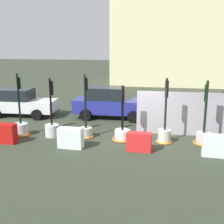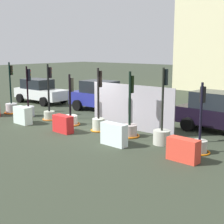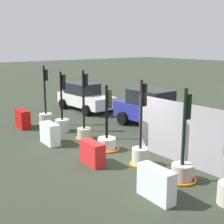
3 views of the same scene
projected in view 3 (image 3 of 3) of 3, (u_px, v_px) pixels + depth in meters
ground_plane at (120, 157)px, 11.46m from camera, size 120.00×120.00×0.00m
traffic_light_0 at (46, 117)px, 15.88m from camera, size 0.89×0.89×3.01m
traffic_light_1 at (62, 121)px, 14.69m from camera, size 0.67×0.67×2.82m
traffic_light_2 at (84, 128)px, 13.54m from camera, size 0.76×0.76×2.99m
traffic_light_3 at (107, 140)px, 12.15m from camera, size 0.97×0.97×2.54m
traffic_light_4 at (140, 150)px, 10.63m from camera, size 0.74×0.74×2.92m
traffic_light_5 at (182, 166)px, 9.39m from camera, size 0.90×0.90×2.83m
construction_barrier_0 at (23, 119)px, 15.31m from camera, size 1.05×0.49×0.88m
construction_barrier_1 at (50, 134)px, 12.86m from camera, size 1.09×0.49×0.88m
construction_barrier_2 at (92, 153)px, 10.70m from camera, size 1.04×0.47×0.79m
construction_barrier_3 at (156, 184)px, 8.26m from camera, size 1.17×0.43×0.89m
car_blue_estate at (154, 109)px, 15.34m from camera, size 4.47×2.13×1.85m
car_white_van at (85, 97)px, 19.37m from camera, size 4.20×2.13×1.66m
site_fence_panel at (187, 136)px, 10.51m from camera, size 4.66×0.50×2.13m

